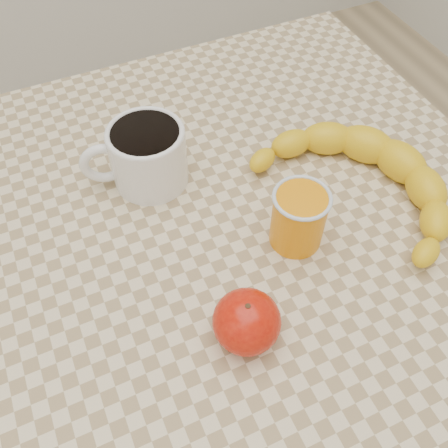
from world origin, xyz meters
name	(u,v)px	position (x,y,z in m)	size (l,w,h in m)	color
ground	(224,418)	(0.00, 0.00, 0.00)	(3.00, 3.00, 0.00)	tan
table	(224,271)	(0.00, 0.00, 0.66)	(0.80, 0.80, 0.75)	beige
coffee_mug	(146,154)	(-0.05, 0.13, 0.80)	(0.15, 0.12, 0.09)	white
orange_juice_glass	(299,218)	(0.08, -0.04, 0.79)	(0.07, 0.07, 0.08)	orange
apple	(247,322)	(-0.04, -0.13, 0.78)	(0.08, 0.08, 0.07)	#A40D05
banana	(364,181)	(0.19, -0.01, 0.78)	(0.30, 0.37, 0.05)	yellow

